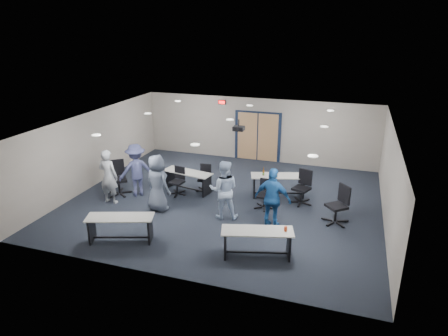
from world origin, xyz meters
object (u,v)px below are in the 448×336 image
(table_front_left, at_px, (120,224))
(person_gray, at_px, (108,176))
(chair_back_a, at_px, (177,181))
(chair_back_c, at_px, (264,195))
(table_back_right, at_px, (278,182))
(person_navy, at_px, (273,199))
(chair_loose_right, at_px, (337,205))
(person_back, at_px, (136,170))
(chair_back_d, at_px, (301,187))
(person_lightblue, at_px, (224,190))
(chair_back_b, at_px, (204,178))
(person_plaid, at_px, (157,183))
(table_front_right, at_px, (257,238))
(table_back_left, at_px, (188,178))
(chair_loose_left, at_px, (118,178))

(table_front_left, relative_size, person_gray, 1.03)
(chair_back_a, height_order, chair_back_c, chair_back_a)
(table_back_right, height_order, person_navy, person_navy)
(chair_loose_right, relative_size, person_back, 0.64)
(chair_back_d, relative_size, person_lightblue, 0.62)
(chair_back_c, height_order, chair_back_d, chair_back_d)
(chair_back_b, height_order, person_plaid, person_plaid)
(chair_back_b, distance_m, person_gray, 3.26)
(table_back_right, xyz_separation_m, person_lightblue, (-1.25, -2.12, 0.39))
(person_plaid, xyz_separation_m, person_back, (-1.22, 0.83, 0.00))
(chair_back_b, xyz_separation_m, person_plaid, (-0.85, -1.90, 0.44))
(chair_back_d, distance_m, chair_loose_right, 1.59)
(table_front_right, bearing_deg, table_back_left, 119.32)
(person_gray, bearing_deg, chair_back_c, -164.20)
(table_front_left, bearing_deg, chair_back_b, 58.40)
(table_back_left, height_order, table_back_right, table_back_right)
(chair_back_a, height_order, person_navy, person_navy)
(table_front_left, bearing_deg, person_lightblue, 26.35)
(chair_loose_right, distance_m, person_gray, 7.25)
(chair_back_d, xyz_separation_m, chair_loose_left, (-6.09, -1.25, 0.03))
(chair_back_b, distance_m, person_plaid, 2.12)
(table_back_right, height_order, person_lightblue, person_lightblue)
(table_front_left, distance_m, table_front_right, 3.73)
(table_back_left, relative_size, person_gray, 1.01)
(table_back_right, bearing_deg, person_navy, -99.79)
(table_front_right, xyz_separation_m, table_back_right, (-0.24, 3.92, 0.02))
(chair_back_b, distance_m, chair_back_d, 3.40)
(chair_back_a, xyz_separation_m, person_navy, (3.63, -1.35, 0.43))
(table_front_left, height_order, table_front_right, table_front_right)
(chair_loose_left, height_order, person_gray, person_gray)
(chair_loose_right, xyz_separation_m, person_gray, (-7.20, -0.83, 0.33))
(chair_back_d, bearing_deg, person_plaid, -135.55)
(table_front_right, xyz_separation_m, person_back, (-4.86, 2.48, 0.41))
(chair_back_d, bearing_deg, table_front_left, -117.08)
(chair_back_a, bearing_deg, chair_back_d, 17.81)
(chair_back_d, bearing_deg, table_back_right, 177.06)
(table_front_left, bearing_deg, chair_loose_right, 9.35)
(table_front_right, xyz_separation_m, chair_back_a, (-3.58, 2.95, -0.02))
(person_gray, distance_m, person_navy, 5.46)
(table_front_right, xyz_separation_m, person_lightblue, (-1.49, 1.79, 0.41))
(chair_back_b, xyz_separation_m, person_gray, (-2.62, -1.89, 0.44))
(table_back_left, bearing_deg, chair_back_d, 13.83)
(chair_back_d, height_order, person_lightblue, person_lightblue)
(table_back_right, bearing_deg, table_front_left, -145.36)
(table_back_left, relative_size, table_back_right, 0.94)
(chair_back_d, xyz_separation_m, chair_loose_right, (1.18, -1.07, 0.02))
(person_lightblue, bearing_deg, table_front_left, 30.38)
(table_front_left, relative_size, chair_back_c, 1.99)
(table_front_right, distance_m, table_back_left, 4.74)
(chair_loose_right, bearing_deg, person_back, -131.38)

